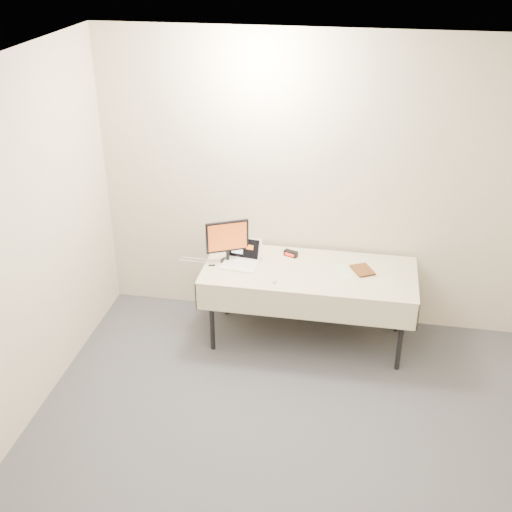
% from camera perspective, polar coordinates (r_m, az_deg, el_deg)
% --- Properties ---
extents(back_wall, '(4.00, 0.10, 2.70)m').
position_cam_1_polar(back_wall, '(5.78, 5.49, 6.25)').
color(back_wall, beige).
rests_on(back_wall, ground).
extents(table, '(1.86, 0.81, 0.74)m').
position_cam_1_polar(table, '(5.66, 4.75, -1.79)').
color(table, black).
rests_on(table, ground).
extents(laptop, '(0.34, 0.33, 0.21)m').
position_cam_1_polar(laptop, '(5.70, -1.30, -0.18)').
color(laptop, white).
rests_on(laptop, table).
extents(monitor, '(0.35, 0.19, 0.39)m').
position_cam_1_polar(monitor, '(5.65, -2.57, 1.57)').
color(monitor, black).
rests_on(monitor, table).
extents(book, '(0.15, 0.09, 0.21)m').
position_cam_1_polar(book, '(5.59, 8.79, -0.51)').
color(book, '#974C1B').
rests_on(book, table).
extents(alarm_clock, '(0.13, 0.09, 0.05)m').
position_cam_1_polar(alarm_clock, '(5.84, 3.11, 0.22)').
color(alarm_clock, black).
rests_on(alarm_clock, table).
extents(clicker, '(0.05, 0.09, 0.02)m').
position_cam_1_polar(clicker, '(5.43, 1.60, -2.21)').
color(clicker, '#B9B9BB').
rests_on(clicker, table).
extents(paper_form, '(0.19, 0.29, 0.00)m').
position_cam_1_polar(paper_form, '(5.63, 7.79, -1.39)').
color(paper_form, beige).
rests_on(paper_form, table).
extents(usb_dongle, '(0.06, 0.03, 0.01)m').
position_cam_1_polar(usb_dongle, '(5.69, -3.94, -0.83)').
color(usb_dongle, black).
rests_on(usb_dongle, table).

